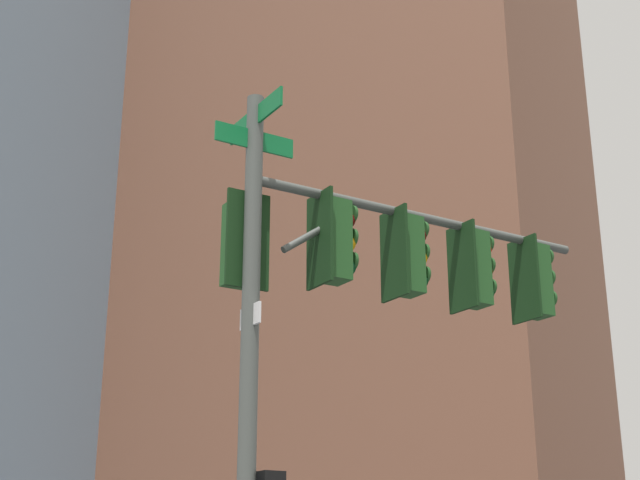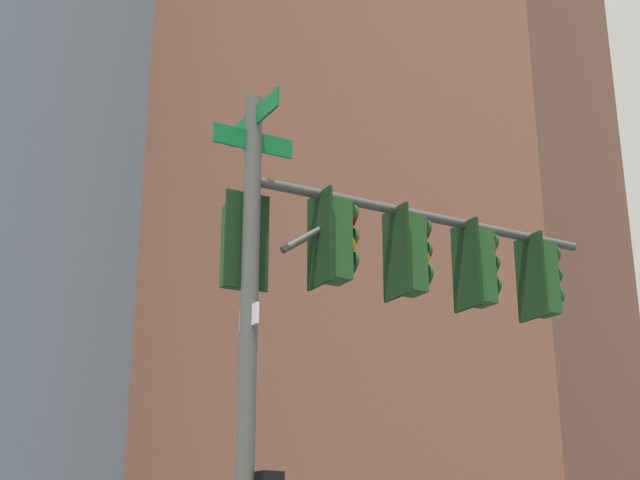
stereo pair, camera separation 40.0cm
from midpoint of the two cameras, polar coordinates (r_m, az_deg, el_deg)
The scene contains 3 objects.
signal_pole_assembly at distance 11.41m, azimuth 1.93°, elevation -2.88°, with size 3.31×4.67×7.08m.
building_brick_nearside at distance 60.95m, azimuth -12.47°, elevation 4.74°, with size 18.45×17.42×51.57m, color brown.
building_brick_midblock at distance 50.95m, azimuth 1.30°, elevation 7.88°, with size 22.28×19.21×49.54m, color brown.
Camera 1 is at (4.85, -8.34, 1.83)m, focal length 52.99 mm.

